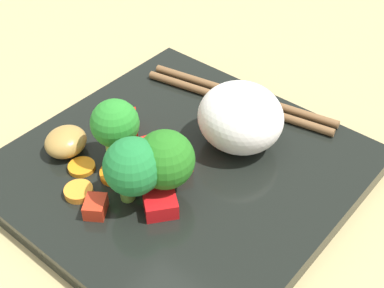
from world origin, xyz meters
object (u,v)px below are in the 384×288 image
at_px(broccoli_floret_1, 128,164).
at_px(carrot_slice_2, 79,191).
at_px(rice_mound, 240,117).
at_px(square_plate, 181,170).
at_px(chopstick_pair, 239,98).

xyz_separation_m(broccoli_floret_1, carrot_slice_2, (-0.04, -0.02, -0.04)).
bearing_deg(rice_mound, carrot_slice_2, -115.69).
distance_m(square_plate, broccoli_floret_1, 0.07).
relative_size(carrot_slice_2, chopstick_pair, 0.12).
distance_m(broccoli_floret_1, chopstick_pair, 0.17).
xyz_separation_m(broccoli_floret_1, chopstick_pair, (-0.01, 0.17, -0.03)).
distance_m(rice_mound, chopstick_pair, 0.07).
height_order(square_plate, carrot_slice_2, carrot_slice_2).
xyz_separation_m(rice_mound, chopstick_pair, (-0.04, 0.05, -0.03)).
bearing_deg(broccoli_floret_1, rice_mound, 75.82).
bearing_deg(broccoli_floret_1, chopstick_pair, 92.73).
height_order(rice_mound, chopstick_pair, rice_mound).
bearing_deg(rice_mound, square_plate, -113.23).
distance_m(square_plate, chopstick_pair, 0.11).
bearing_deg(chopstick_pair, rice_mound, 114.85).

